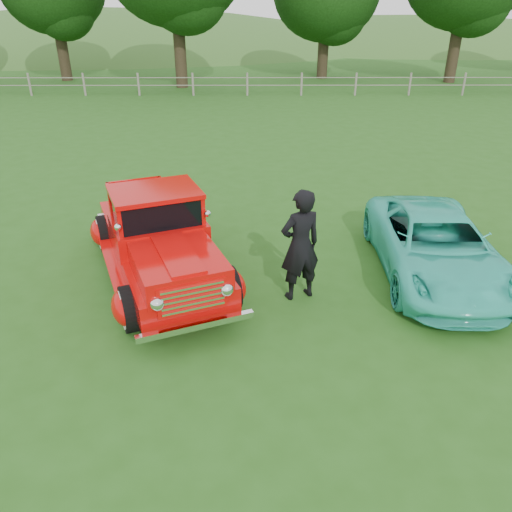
{
  "coord_description": "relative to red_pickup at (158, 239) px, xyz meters",
  "views": [
    {
      "loc": [
        0.33,
        -6.8,
        4.72
      ],
      "look_at": [
        0.38,
        1.2,
        0.61
      ],
      "focal_mm": 35.0,
      "sensor_mm": 36.0,
      "label": 1
    }
  ],
  "objects": [
    {
      "name": "fence_line",
      "position": [
        1.43,
        20.45,
        -0.19
      ],
      "size": [
        48.0,
        0.12,
        1.2
      ],
      "color": "gray",
      "rests_on": "ground"
    },
    {
      "name": "red_pickup",
      "position": [
        0.0,
        0.0,
        0.0
      ],
      "size": [
        3.53,
        5.28,
        1.78
      ],
      "rotation": [
        0.0,
        0.0,
        0.38
      ],
      "color": "black",
      "rests_on": "ground"
    },
    {
      "name": "teal_sedan",
      "position": [
        5.19,
        0.07,
        -0.19
      ],
      "size": [
        2.15,
        4.45,
        1.22
      ],
      "primitive_type": "imported",
      "rotation": [
        0.0,
        0.0,
        -0.03
      ],
      "color": "#32CAB1",
      "rests_on": "ground"
    },
    {
      "name": "man",
      "position": [
        2.56,
        -0.73,
        0.21
      ],
      "size": [
        0.86,
        0.73,
        2.01
      ],
      "primitive_type": "imported",
      "rotation": [
        0.0,
        0.0,
        3.54
      ],
      "color": "black",
      "rests_on": "ground"
    },
    {
      "name": "distant_hills",
      "position": [
        -2.65,
        57.92,
        -5.34
      ],
      "size": [
        116.0,
        60.0,
        18.0
      ],
      "color": "#316424",
      "rests_on": "ground"
    },
    {
      "name": "ground",
      "position": [
        1.43,
        -1.55,
        -0.8
      ],
      "size": [
        140.0,
        140.0,
        0.0
      ],
      "primitive_type": "plane",
      "color": "#235216",
      "rests_on": "ground"
    }
  ]
}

